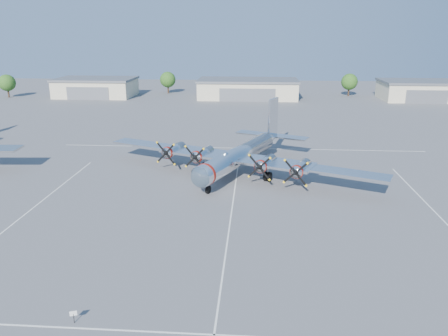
# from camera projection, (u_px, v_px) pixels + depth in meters

# --- Properties ---
(ground) EXTENTS (260.00, 260.00, 0.00)m
(ground) POSITION_uv_depth(u_px,v_px,m) (233.00, 205.00, 49.09)
(ground) COLOR #57575A
(ground) RESTS_ON ground
(parking_lines) EXTENTS (60.00, 50.08, 0.01)m
(parking_lines) POSITION_uv_depth(u_px,v_px,m) (232.00, 211.00, 47.42)
(parking_lines) COLOR silver
(parking_lines) RESTS_ON ground
(hangar_west) EXTENTS (22.60, 14.60, 5.40)m
(hangar_west) POSITION_uv_depth(u_px,v_px,m) (96.00, 87.00, 129.34)
(hangar_west) COLOR beige
(hangar_west) RESTS_ON ground
(hangar_center) EXTENTS (28.60, 14.60, 5.40)m
(hangar_center) POSITION_uv_depth(u_px,v_px,m) (248.00, 89.00, 126.23)
(hangar_center) COLOR beige
(hangar_center) RESTS_ON ground
(hangar_east) EXTENTS (20.60, 14.60, 5.40)m
(hangar_east) POSITION_uv_depth(u_px,v_px,m) (418.00, 90.00, 122.90)
(hangar_east) COLOR beige
(hangar_east) RESTS_ON ground
(tree_far_west) EXTENTS (4.80, 4.80, 6.64)m
(tree_far_west) POSITION_uv_depth(u_px,v_px,m) (7.00, 83.00, 126.84)
(tree_far_west) COLOR #382619
(tree_far_west) RESTS_ON ground
(tree_west) EXTENTS (4.80, 4.80, 6.64)m
(tree_west) POSITION_uv_depth(u_px,v_px,m) (168.00, 80.00, 135.14)
(tree_west) COLOR #382619
(tree_west) RESTS_ON ground
(tree_east) EXTENTS (4.80, 4.80, 6.64)m
(tree_east) POSITION_uv_depth(u_px,v_px,m) (349.00, 82.00, 129.44)
(tree_east) COLOR #382619
(tree_east) RESTS_ON ground
(main_bomber_b29) EXTENTS (46.94, 40.45, 8.73)m
(main_bomber_b29) POSITION_uv_depth(u_px,v_px,m) (241.00, 172.00, 60.40)
(main_bomber_b29) COLOR silver
(main_bomber_b29) RESTS_ON ground
(info_placard) EXTENTS (0.46, 0.19, 0.92)m
(info_placard) POSITION_uv_depth(u_px,v_px,m) (73.00, 315.00, 29.13)
(info_placard) COLOR black
(info_placard) RESTS_ON ground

